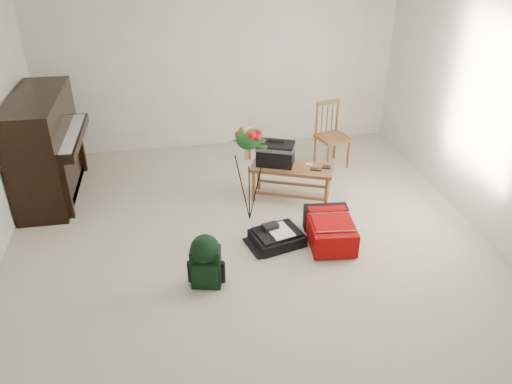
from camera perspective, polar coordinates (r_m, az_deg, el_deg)
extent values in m
cube|color=beige|center=(5.16, -0.50, -6.75)|extent=(5.00, 5.50, 0.01)
cube|color=silver|center=(7.12, -4.29, 14.77)|extent=(5.00, 0.04, 2.50)
cube|color=silver|center=(5.49, 26.35, 7.23)|extent=(0.04, 5.50, 2.50)
cube|color=black|center=(6.39, -22.98, 4.74)|extent=(0.55, 1.50, 1.25)
cube|color=black|center=(6.29, -20.51, 5.89)|extent=(0.28, 1.30, 0.10)
cube|color=white|center=(6.27, -20.59, 6.30)|extent=(0.22, 1.20, 0.02)
cube|color=black|center=(6.62, -21.61, 0.28)|extent=(0.45, 1.30, 0.10)
cube|color=brown|center=(5.89, 4.14, 2.76)|extent=(1.03, 0.71, 0.04)
cylinder|color=brown|center=(5.77, 0.26, -0.14)|extent=(0.04, 0.04, 0.39)
cylinder|color=brown|center=(6.04, -0.25, 1.27)|extent=(0.04, 0.04, 0.39)
cylinder|color=brown|center=(5.97, 8.44, 0.56)|extent=(0.04, 0.04, 0.39)
cylinder|color=brown|center=(6.22, 7.61, 1.91)|extent=(0.04, 0.04, 0.39)
cube|color=brown|center=(6.78, 8.75, 6.15)|extent=(0.47, 0.47, 0.04)
cylinder|color=brown|center=(6.68, 7.70, 3.86)|extent=(0.03, 0.03, 0.39)
cylinder|color=brown|center=(6.96, 6.94, 5.01)|extent=(0.03, 0.03, 0.39)
cylinder|color=brown|center=(6.78, 10.33, 4.04)|extent=(0.03, 0.03, 0.39)
cylinder|color=brown|center=(7.05, 9.48, 5.16)|extent=(0.03, 0.03, 0.39)
cube|color=brown|center=(6.76, 8.61, 10.12)|extent=(0.34, 0.13, 0.05)
cylinder|color=brown|center=(6.79, 7.16, 8.36)|extent=(0.03, 0.03, 0.47)
cylinder|color=brown|center=(6.89, 9.77, 8.47)|extent=(0.03, 0.03, 0.47)
cube|color=#A00607|center=(5.27, 8.47, -4.35)|extent=(0.50, 0.70, 0.26)
cube|color=black|center=(5.47, 7.68, -2.89)|extent=(0.48, 0.19, 0.27)
cube|color=#A00607|center=(5.15, 8.74, -3.37)|extent=(0.43, 0.41, 0.02)
cube|color=silver|center=(5.00, 9.39, -4.48)|extent=(0.42, 0.05, 0.01)
cube|color=black|center=(5.25, 2.43, -5.29)|extent=(0.59, 0.52, 0.12)
cube|color=black|center=(5.21, 2.44, -4.60)|extent=(0.52, 0.45, 0.03)
cube|color=white|center=(5.18, 2.71, -4.47)|extent=(0.29, 0.35, 0.01)
cube|color=black|center=(5.22, 1.77, -3.83)|extent=(0.18, 0.14, 0.05)
cube|color=black|center=(4.65, -5.73, -8.50)|extent=(0.30, 0.22, 0.41)
cube|color=black|center=(4.58, -5.61, -9.48)|extent=(0.22, 0.09, 0.24)
sphere|color=black|center=(4.52, -5.86, -6.46)|extent=(0.26, 0.26, 0.26)
cube|color=black|center=(4.72, -6.60, -7.94)|extent=(0.04, 0.03, 0.36)
cube|color=black|center=(4.72, -5.05, -7.80)|extent=(0.04, 0.03, 0.36)
cylinder|color=black|center=(5.25, -0.79, 5.25)|extent=(0.01, 0.01, 0.30)
ellipsoid|color=#1B5820|center=(5.21, -0.80, 6.15)|extent=(0.28, 0.20, 0.26)
cube|color=red|center=(5.16, -0.77, 6.98)|extent=(0.14, 0.09, 0.08)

